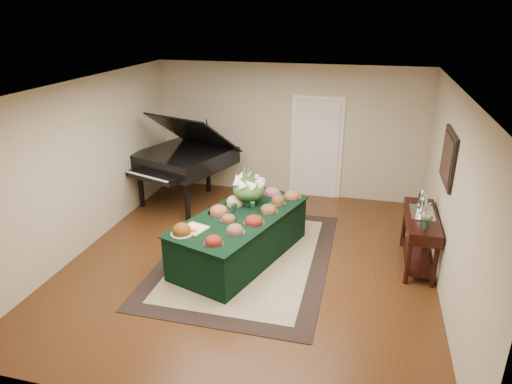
% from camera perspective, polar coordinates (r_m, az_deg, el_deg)
% --- Properties ---
extents(ground, '(6.00, 6.00, 0.00)m').
position_cam_1_polar(ground, '(7.25, -0.59, -8.59)').
color(ground, black).
rests_on(ground, ground).
extents(area_rug, '(2.58, 3.61, 0.01)m').
position_cam_1_polar(area_rug, '(7.35, -1.18, -8.07)').
color(area_rug, black).
rests_on(area_rug, ground).
extents(kitchen_doorway, '(1.05, 0.07, 2.10)m').
position_cam_1_polar(kitchen_doorway, '(9.44, 7.54, 5.38)').
color(kitchen_doorway, white).
rests_on(kitchen_doorway, ground).
extents(buffet_table, '(1.84, 2.66, 0.74)m').
position_cam_1_polar(buffet_table, '(7.18, -1.93, -5.54)').
color(buffet_table, black).
rests_on(buffet_table, ground).
extents(food_platters, '(1.59, 2.31, 0.13)m').
position_cam_1_polar(food_platters, '(7.07, -1.50, -2.26)').
color(food_platters, silver).
rests_on(food_platters, buffet_table).
extents(cutting_board, '(0.42, 0.42, 0.10)m').
position_cam_1_polar(cutting_board, '(6.63, -7.70, -4.32)').
color(cutting_board, tan).
rests_on(cutting_board, buffet_table).
extents(green_goblets, '(0.34, 0.23, 0.18)m').
position_cam_1_polar(green_goblets, '(7.01, -1.96, -2.09)').
color(green_goblets, '#153522').
rests_on(green_goblets, buffet_table).
extents(floral_centerpiece, '(0.53, 0.53, 0.53)m').
position_cam_1_polar(floral_centerpiece, '(7.29, -0.91, 0.77)').
color(floral_centerpiece, '#153522').
rests_on(floral_centerpiece, buffet_table).
extents(grand_piano, '(2.07, 2.18, 1.86)m').
position_cam_1_polar(grand_piano, '(9.13, -8.95, 4.22)').
color(grand_piano, black).
rests_on(grand_piano, ground).
extents(wicker_basket, '(0.39, 0.39, 0.25)m').
position_cam_1_polar(wicker_basket, '(8.53, -3.89, -2.79)').
color(wicker_basket, olive).
rests_on(wicker_basket, ground).
extents(mahogany_sideboard, '(0.45, 1.38, 0.84)m').
position_cam_1_polar(mahogany_sideboard, '(7.28, 19.91, -4.09)').
color(mahogany_sideboard, black).
rests_on(mahogany_sideboard, ground).
extents(tea_service, '(0.34, 0.58, 0.30)m').
position_cam_1_polar(tea_service, '(7.32, 20.11, -1.33)').
color(tea_service, silver).
rests_on(tea_service, mahogany_sideboard).
extents(pink_bouquet, '(0.19, 0.19, 0.24)m').
position_cam_1_polar(pink_bouquet, '(6.75, 20.57, -3.02)').
color(pink_bouquet, '#153522').
rests_on(pink_bouquet, mahogany_sideboard).
extents(wall_painting, '(0.05, 0.95, 0.75)m').
position_cam_1_polar(wall_painting, '(6.93, 22.89, 3.98)').
color(wall_painting, black).
rests_on(wall_painting, ground).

